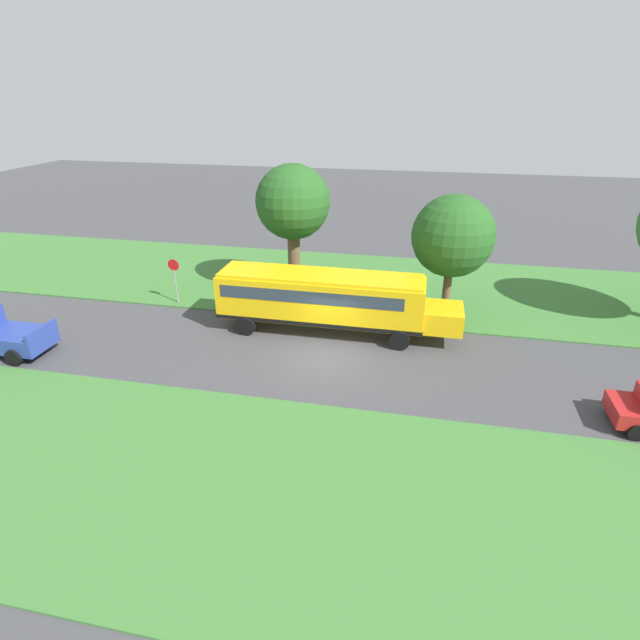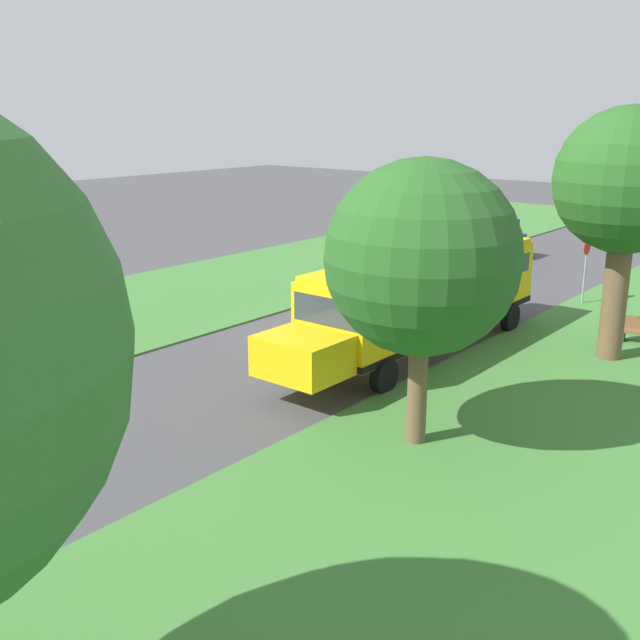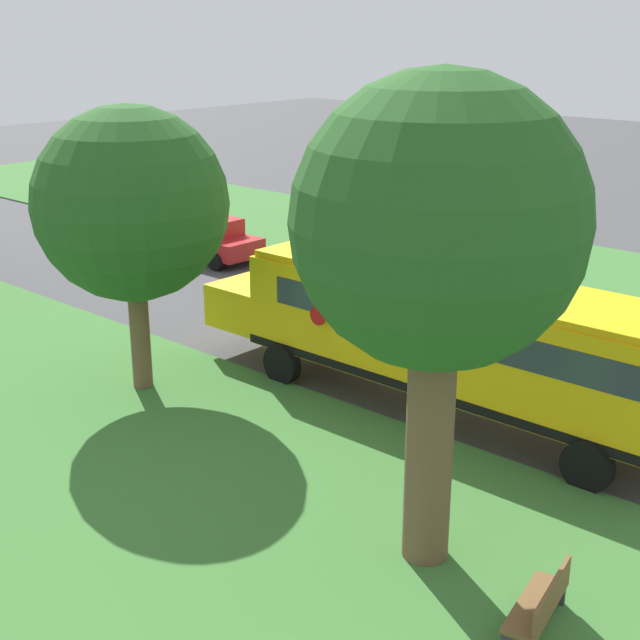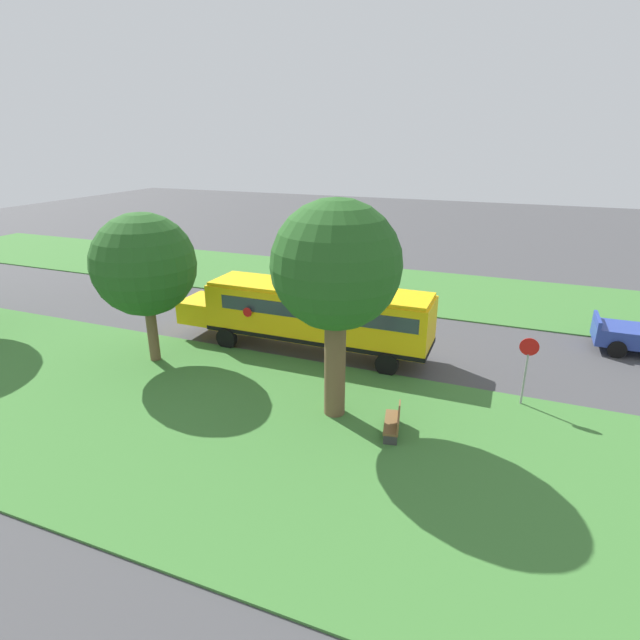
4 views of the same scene
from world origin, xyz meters
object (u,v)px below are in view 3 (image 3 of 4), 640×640
school_bus (450,331)px  car_red_nearest (207,236)px  oak_tree_roadside_mid (127,207)px  oak_tree_beside_bus (449,225)px  park_bench (540,606)px

school_bus → car_red_nearest: 15.32m
car_red_nearest → oak_tree_roadside_mid: (-9.28, -7.95, 3.52)m
oak_tree_roadside_mid → oak_tree_beside_bus: bearing=-97.7°
school_bus → car_red_nearest: bearing=68.7°
car_red_nearest → park_bench: bearing=-119.6°
oak_tree_beside_bus → park_bench: (-0.59, -2.22, -5.09)m
school_bus → oak_tree_roadside_mid: size_ratio=1.86×
school_bus → car_red_nearest: (5.55, 14.24, -1.05)m
school_bus → car_red_nearest: school_bus is taller
car_red_nearest → oak_tree_beside_bus: oak_tree_beside_bus is taller
school_bus → car_red_nearest: size_ratio=2.82×
oak_tree_roadside_mid → park_bench: bearing=-99.1°
car_red_nearest → park_bench: 22.51m
school_bus → park_bench: size_ratio=7.46×
car_red_nearest → park_bench: (-11.13, -19.57, -0.40)m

